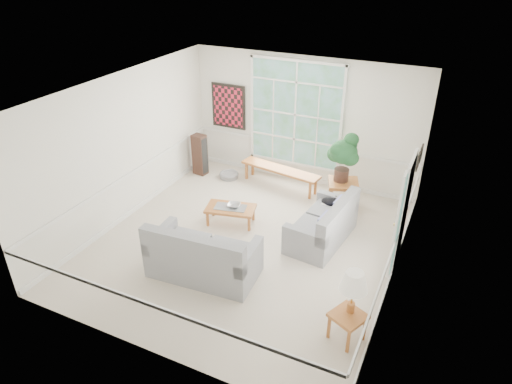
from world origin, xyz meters
TOP-DOWN VIEW (x-y plane):
  - floor at (0.00, 0.00)m, footprint 5.50×6.00m
  - ceiling at (0.00, 0.00)m, footprint 5.50×6.00m
  - wall_back at (0.00, 3.00)m, footprint 5.50×0.02m
  - wall_front at (0.00, -3.00)m, footprint 5.50×0.02m
  - wall_left at (-2.75, 0.00)m, footprint 0.02×6.00m
  - wall_right at (2.75, 0.00)m, footprint 0.02×6.00m
  - window_back at (-0.20, 2.96)m, footprint 2.30×0.08m
  - entry_door at (2.71, 0.60)m, footprint 0.08×0.90m
  - door_sidelight at (2.71, -0.03)m, footprint 0.08×0.26m
  - wall_art at (-1.95, 2.95)m, footprint 0.90×0.06m
  - wall_frame_near at (2.71, 1.75)m, footprint 0.04×0.26m
  - wall_frame_far at (2.71, 2.15)m, footprint 0.04×0.26m
  - loveseat_right at (1.26, 0.72)m, footprint 1.04×1.74m
  - loveseat_front at (-0.27, -1.14)m, footprint 1.92×1.10m
  - coffee_table at (-0.62, 0.50)m, footprint 1.10×0.76m
  - pewter_bowl at (-0.57, 0.55)m, footprint 0.37×0.37m
  - window_bench at (-0.33, 2.44)m, footprint 2.02×0.70m
  - end_table at (1.28, 2.10)m, footprint 0.80×0.80m
  - houseplant at (1.20, 2.14)m, footprint 0.88×0.88m
  - side_table at (2.40, -1.57)m, footprint 0.60×0.60m
  - table_lamp at (2.40, -1.49)m, footprint 0.57×0.57m
  - pet_bed at (-1.64, 2.31)m, footprint 0.61×0.61m
  - floor_speaker at (-2.40, 2.22)m, footprint 0.35×0.29m
  - cat at (1.23, 1.31)m, footprint 0.43×0.40m

SIDE VIEW (x-z plane):
  - floor at x=0.00m, z-range -0.01..0.00m
  - pet_bed at x=-1.64m, z-range 0.00..0.14m
  - coffee_table at x=-0.62m, z-range 0.00..0.37m
  - side_table at x=2.40m, z-range 0.00..0.46m
  - window_bench at x=-0.33m, z-range 0.00..0.46m
  - end_table at x=1.28m, z-range 0.00..0.63m
  - pewter_bowl at x=-0.57m, z-range 0.37..0.45m
  - loveseat_right at x=1.26m, z-range 0.00..0.90m
  - loveseat_front at x=-0.27m, z-range 0.00..1.01m
  - floor_speaker at x=-2.40m, z-range 0.00..1.03m
  - cat at x=1.23m, z-range 0.46..0.63m
  - table_lamp at x=2.40m, z-range 0.46..1.17m
  - entry_door at x=2.71m, z-range 0.00..2.10m
  - door_sidelight at x=2.71m, z-range 0.20..2.10m
  - houseplant at x=1.20m, z-range 0.63..1.71m
  - wall_back at x=0.00m, z-range 0.00..3.00m
  - wall_front at x=0.00m, z-range 0.00..3.00m
  - wall_left at x=-2.75m, z-range 0.00..3.00m
  - wall_right at x=2.75m, z-range 0.00..3.00m
  - wall_frame_near at x=2.71m, z-range 1.39..1.71m
  - wall_frame_far at x=2.71m, z-range 1.39..1.71m
  - wall_art at x=-1.95m, z-range 1.05..2.15m
  - window_back at x=-0.20m, z-range 0.45..2.85m
  - ceiling at x=0.00m, z-range 2.99..3.01m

